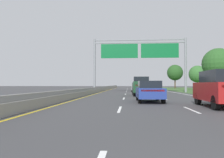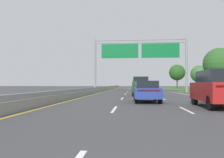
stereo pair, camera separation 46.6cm
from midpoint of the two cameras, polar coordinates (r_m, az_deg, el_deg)
The scene contains 11 objects.
ground_plane at distance 36.54m, azimuth 6.11°, elevation -3.36°, with size 220.00×220.00×0.00m, color #3D3D3F.
lane_striping at distance 36.08m, azimuth 6.13°, elevation -3.38°, with size 11.96×106.00×0.01m.
median_barrier_concrete at distance 36.92m, azimuth -4.20°, elevation -2.80°, with size 0.60×110.00×0.85m.
overhead_sign_gantry at distance 37.23m, azimuth 6.53°, elevation 6.37°, with size 15.06×0.42×8.78m.
pickup_truck_darkgreen at distance 26.42m, azimuth 6.89°, elevation -1.83°, with size 2.07×5.42×2.20m.
car_red_right_lane_suv at distance 14.35m, azimuth 24.77°, elevation -2.10°, with size 1.99×4.73×2.11m.
car_blue_centre_lane_sedan at distance 17.18m, azimuth 8.57°, elevation -2.99°, with size 1.88×4.43×1.57m.
car_grey_centre_lane_sedan at distance 39.21m, azimuth 5.89°, elevation -2.03°, with size 1.91×4.43×1.57m.
roadside_tree_mid at distance 40.17m, azimuth 24.80°, elevation 3.49°, with size 5.00×5.00×7.10m.
roadside_tree_far at distance 57.16m, azimuth 20.46°, elevation 1.16°, with size 4.04×4.04×5.72m.
roadside_tree_distant at distance 70.61m, azimuth 15.36°, elevation 1.55°, with size 4.72×4.72×7.14m.
Camera 1 is at (-1.34, -1.52, 1.33)m, focal length 36.39 mm.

